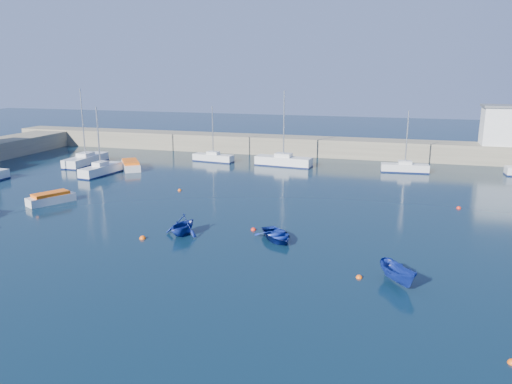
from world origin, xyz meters
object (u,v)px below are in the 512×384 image
(motorboat_2, at_px, (131,165))
(dinghy_left, at_px, (183,225))
(sailboat_6, at_px, (283,161))
(sailboat_5, at_px, (213,157))
(sailboat_4, at_px, (86,160))
(sailboat_3, at_px, (101,170))
(dinghy_center, at_px, (276,235))
(sailboat_7, at_px, (405,168))
(dinghy_right, at_px, (398,274))
(motorboat_1, at_px, (51,198))

(motorboat_2, height_order, dinghy_left, dinghy_left)
(sailboat_6, bearing_deg, sailboat_5, 94.29)
(sailboat_4, relative_size, sailboat_6, 1.02)
(sailboat_3, xyz_separation_m, dinghy_center, (26.21, -17.21, -0.26))
(sailboat_4, height_order, dinghy_left, sailboat_4)
(sailboat_4, height_order, sailboat_7, sailboat_4)
(motorboat_2, bearing_deg, sailboat_6, -13.66)
(sailboat_4, height_order, dinghy_right, sailboat_4)
(dinghy_center, distance_m, dinghy_left, 7.35)
(motorboat_1, xyz_separation_m, motorboat_2, (-1.30, 17.21, 0.02))
(sailboat_6, distance_m, sailboat_7, 15.50)
(sailboat_4, relative_size, sailboat_7, 1.32)
(sailboat_7, height_order, motorboat_1, sailboat_7)
(sailboat_5, xyz_separation_m, motorboat_2, (-8.35, -7.93, -0.04))
(motorboat_1, bearing_deg, sailboat_3, 129.66)
(sailboat_5, height_order, motorboat_1, sailboat_5)
(sailboat_7, bearing_deg, dinghy_left, 146.09)
(sailboat_3, relative_size, dinghy_right, 2.55)
(dinghy_left, bearing_deg, motorboat_1, 170.65)
(sailboat_4, distance_m, sailboat_6, 26.61)
(sailboat_3, distance_m, dinghy_center, 31.35)
(dinghy_center, distance_m, dinghy_right, 10.52)
(sailboat_6, distance_m, motorboat_2, 19.93)
(sailboat_6, xyz_separation_m, sailboat_7, (15.50, 0.16, -0.10))
(sailboat_6, xyz_separation_m, dinghy_center, (6.18, -29.05, -0.29))
(sailboat_3, distance_m, sailboat_5, 15.76)
(sailboat_5, bearing_deg, sailboat_3, 148.43)
(sailboat_3, xyz_separation_m, sailboat_7, (35.53, 12.00, -0.08))
(motorboat_1, bearing_deg, sailboat_6, 82.34)
(sailboat_3, bearing_deg, motorboat_2, 77.10)
(sailboat_5, relative_size, dinghy_right, 2.37)
(motorboat_1, bearing_deg, sailboat_4, 142.45)
(sailboat_5, bearing_deg, dinghy_center, -143.59)
(sailboat_3, height_order, dinghy_right, sailboat_3)
(sailboat_3, height_order, dinghy_left, sailboat_3)
(sailboat_5, height_order, dinghy_center, sailboat_5)
(sailboat_4, xyz_separation_m, sailboat_7, (41.32, 6.62, -0.07))
(sailboat_7, height_order, dinghy_right, sailboat_7)
(sailboat_7, xyz_separation_m, dinghy_left, (-16.61, -30.05, 0.25))
(sailboat_3, distance_m, motorboat_2, 4.60)
(sailboat_3, relative_size, dinghy_left, 2.63)
(sailboat_4, relative_size, dinghy_left, 3.22)
(motorboat_2, distance_m, dinghy_right, 43.14)
(sailboat_7, bearing_deg, sailboat_4, 94.12)
(sailboat_7, relative_size, motorboat_2, 1.39)
(sailboat_5, xyz_separation_m, dinghy_center, (16.28, -29.45, -0.18))
(sailboat_3, bearing_deg, sailboat_4, 144.25)
(dinghy_left, bearing_deg, dinghy_center, 15.08)
(motorboat_2, distance_m, dinghy_center, 32.71)
(sailboat_3, bearing_deg, motorboat_1, -70.23)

